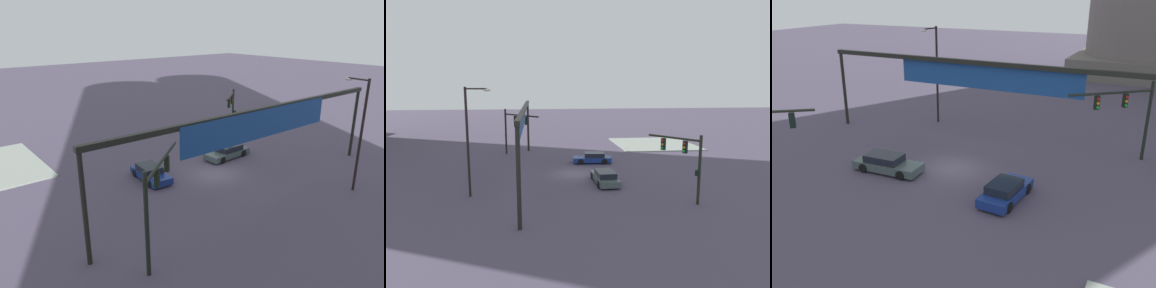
# 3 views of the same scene
# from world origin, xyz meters

# --- Properties ---
(ground_plane) EXTENTS (196.90, 196.90, 0.00)m
(ground_plane) POSITION_xyz_m (0.00, 0.00, 0.00)
(ground_plane) COLOR #4B4357
(sidewalk_corner) EXTENTS (12.06, 11.28, 0.15)m
(sidewalk_corner) POSITION_xyz_m (16.86, -13.83, 0.07)
(sidewalk_corner) COLOR #939C91
(sidewalk_corner) RESTS_ON ground
(traffic_signal_near_corner) EXTENTS (4.12, 2.93, 5.28)m
(traffic_signal_near_corner) POSITION_xyz_m (-9.46, -7.66, 3.57)
(traffic_signal_near_corner) COLOR black
(traffic_signal_near_corner) RESTS_ON ground
(traffic_signal_opposite_side) EXTENTS (5.03, 4.36, 5.85)m
(traffic_signal_opposite_side) POSITION_xyz_m (10.44, 6.53, 3.99)
(traffic_signal_opposite_side) COLOR black
(traffic_signal_opposite_side) RESTS_ON ground
(streetlamp_curved_arm) EXTENTS (0.49, 2.09, 8.78)m
(streetlamp_curved_arm) POSITION_xyz_m (-6.45, 8.91, 5.01)
(streetlamp_curved_arm) COLOR black
(streetlamp_curved_arm) RESTS_ON ground
(overhead_sign_gantry) EXTENTS (27.87, 0.43, 6.82)m
(overhead_sign_gantry) POSITION_xyz_m (0.07, 4.89, 5.79)
(overhead_sign_gantry) COLOR black
(overhead_sign_gantry) RESTS_ON ground
(sedan_car_approaching) EXTENTS (2.15, 4.46, 1.21)m
(sedan_car_approaching) POSITION_xyz_m (4.96, -2.70, 0.57)
(sedan_car_approaching) COLOR navy
(sedan_car_approaching) RESTS_ON ground
(sedan_car_waiting_far) EXTENTS (4.84, 2.06, 1.21)m
(sedan_car_waiting_far) POSITION_xyz_m (-3.83, -2.46, 0.58)
(sedan_car_waiting_far) COLOR #415050
(sedan_car_waiting_far) RESTS_ON ground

